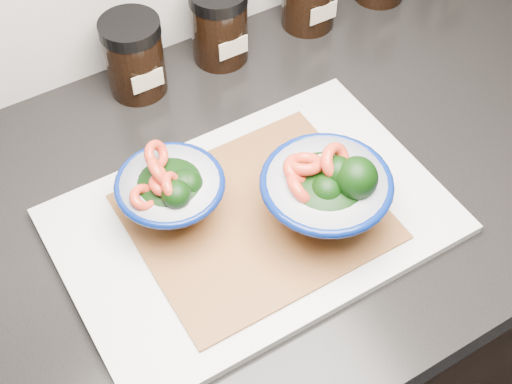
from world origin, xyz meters
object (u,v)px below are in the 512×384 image
cutting_board (253,221)px  spice_jar_b (219,25)px  bowl_left (171,192)px  bowl_right (326,192)px  spice_jar_a (134,57)px

cutting_board → spice_jar_b: 0.31m
cutting_board → bowl_left: bearing=146.7°
bowl_right → spice_jar_a: size_ratio=1.33×
bowl_left → bowl_right: (0.15, -0.10, 0.01)m
bowl_left → spice_jar_a: bowl_left is taller
bowl_right → spice_jar_b: bearing=81.8°
spice_jar_a → spice_jar_b: size_ratio=1.00×
cutting_board → bowl_left: (-0.08, 0.05, 0.05)m
cutting_board → spice_jar_a: size_ratio=3.98×
bowl_left → spice_jar_b: (0.19, 0.24, 0.00)m
spice_jar_a → bowl_left: bearing=-105.0°
bowl_right → spice_jar_b: size_ratio=1.33×
bowl_left → bowl_right: bearing=-33.1°
spice_jar_a → spice_jar_b: (0.13, 0.00, 0.00)m
cutting_board → bowl_right: size_ratio=2.99×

